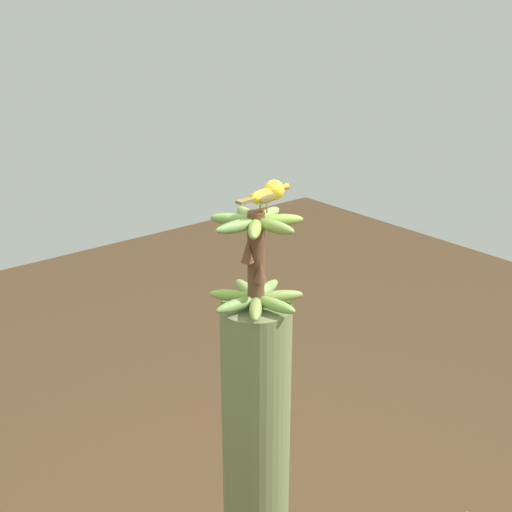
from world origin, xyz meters
TOP-DOWN VIEW (x-y plane):
  - banana_tree at (0.00, 0.00)m, footprint 0.21×0.21m
  - banana_bunch at (0.00, 0.00)m, footprint 0.27×0.28m
  - perched_bird at (-0.04, 0.01)m, footprint 0.19×0.06m

SIDE VIEW (x-z plane):
  - banana_tree at x=0.00m, z-range 0.00..1.29m
  - banana_bunch at x=0.00m, z-range 1.29..1.58m
  - perched_bird at x=-0.04m, z-range 1.59..1.67m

